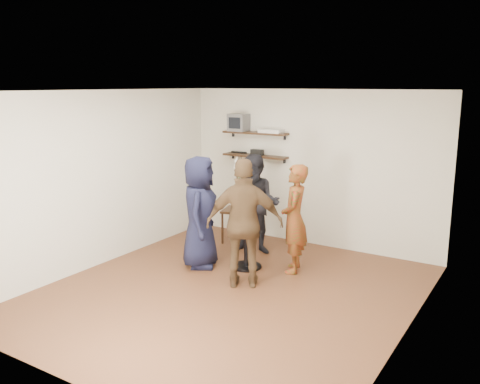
% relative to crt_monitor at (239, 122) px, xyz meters
% --- Properties ---
extents(room, '(4.58, 5.08, 2.68)m').
position_rel_crt_monitor_xyz_m(room, '(1.33, -2.38, -0.72)').
color(room, '#4A2C18').
rests_on(room, ground).
extents(shelf_upper, '(1.20, 0.25, 0.04)m').
position_rel_crt_monitor_xyz_m(shelf_upper, '(0.33, 0.00, -0.17)').
color(shelf_upper, black).
rests_on(shelf_upper, room).
extents(shelf_lower, '(1.20, 0.25, 0.04)m').
position_rel_crt_monitor_xyz_m(shelf_lower, '(0.33, 0.00, -0.57)').
color(shelf_lower, black).
rests_on(shelf_lower, room).
extents(crt_monitor, '(0.32, 0.30, 0.30)m').
position_rel_crt_monitor_xyz_m(crt_monitor, '(0.00, 0.00, 0.00)').
color(crt_monitor, '#59595B').
rests_on(crt_monitor, shelf_upper).
extents(dvd_deck, '(0.40, 0.24, 0.06)m').
position_rel_crt_monitor_xyz_m(dvd_deck, '(0.65, 0.00, -0.12)').
color(dvd_deck, silver).
rests_on(dvd_deck, shelf_upper).
extents(radio, '(0.22, 0.10, 0.10)m').
position_rel_crt_monitor_xyz_m(radio, '(0.37, 0.00, -0.50)').
color(radio, black).
rests_on(radio, shelf_lower).
extents(power_strip, '(0.30, 0.05, 0.03)m').
position_rel_crt_monitor_xyz_m(power_strip, '(-0.03, 0.05, -0.54)').
color(power_strip, black).
rests_on(power_strip, shelf_lower).
extents(side_table, '(0.59, 0.59, 0.59)m').
position_rel_crt_monitor_xyz_m(side_table, '(0.29, -0.49, -1.53)').
color(side_table, black).
rests_on(side_table, room).
extents(vase_lilies, '(0.19, 0.19, 0.93)m').
position_rel_crt_monitor_xyz_m(vase_lilies, '(0.29, -0.49, -1.13)').
color(vase_lilies, silver).
rests_on(vase_lilies, side_table).
extents(drinks_table, '(0.58, 0.58, 1.06)m').
position_rel_crt_monitor_xyz_m(drinks_table, '(1.04, -1.46, -1.34)').
color(drinks_table, black).
rests_on(drinks_table, room).
extents(wine_glass_fl, '(0.07, 0.07, 0.20)m').
position_rel_crt_monitor_xyz_m(wine_glass_fl, '(0.99, -1.49, -0.82)').
color(wine_glass_fl, silver).
rests_on(wine_glass_fl, drinks_table).
extents(wine_glass_fr, '(0.06, 0.06, 0.19)m').
position_rel_crt_monitor_xyz_m(wine_glass_fr, '(1.10, -1.49, -0.83)').
color(wine_glass_fr, silver).
rests_on(wine_glass_fr, drinks_table).
extents(wine_glass_bl, '(0.07, 0.07, 0.20)m').
position_rel_crt_monitor_xyz_m(wine_glass_bl, '(1.03, -1.40, -0.82)').
color(wine_glass_bl, silver).
rests_on(wine_glass_bl, drinks_table).
extents(wine_glass_br, '(0.07, 0.07, 0.22)m').
position_rel_crt_monitor_xyz_m(wine_glass_br, '(1.06, -1.45, -0.81)').
color(wine_glass_br, silver).
rests_on(wine_glass_br, drinks_table).
extents(person_plaid, '(0.56, 0.67, 1.58)m').
position_rel_crt_monitor_xyz_m(person_plaid, '(1.70, -1.22, -1.23)').
color(person_plaid, '#AC1613').
rests_on(person_plaid, room).
extents(person_dark, '(0.93, 0.83, 1.60)m').
position_rel_crt_monitor_xyz_m(person_dark, '(0.82, -0.80, -1.22)').
color(person_dark, black).
rests_on(person_dark, room).
extents(person_navy, '(0.83, 0.96, 1.67)m').
position_rel_crt_monitor_xyz_m(person_navy, '(0.42, -1.76, -1.18)').
color(person_navy, black).
rests_on(person_navy, room).
extents(person_brown, '(1.10, 0.87, 1.74)m').
position_rel_crt_monitor_xyz_m(person_brown, '(1.38, -2.07, -1.15)').
color(person_brown, '#4F3822').
rests_on(person_brown, room).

